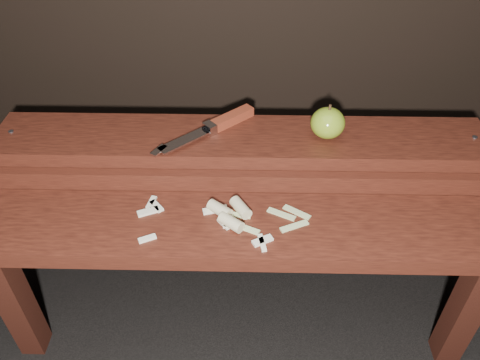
{
  "coord_description": "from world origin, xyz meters",
  "views": [
    {
      "loc": [
        0.02,
        -0.76,
        1.14
      ],
      "look_at": [
        0.0,
        0.06,
        0.45
      ],
      "focal_mm": 35.0,
      "sensor_mm": 36.0,
      "label": 1
    }
  ],
  "objects_px": {
    "bench_front_tier": "(239,248)",
    "knife": "(220,124)",
    "apple": "(328,123)",
    "bench_rear_tier": "(241,164)"
  },
  "relations": [
    {
      "from": "bench_front_tier",
      "to": "knife",
      "type": "xyz_separation_m",
      "value": [
        -0.05,
        0.26,
        0.16
      ]
    },
    {
      "from": "bench_front_tier",
      "to": "apple",
      "type": "distance_m",
      "value": 0.36
    },
    {
      "from": "bench_front_tier",
      "to": "bench_rear_tier",
      "type": "xyz_separation_m",
      "value": [
        0.0,
        0.23,
        0.06
      ]
    },
    {
      "from": "apple",
      "to": "knife",
      "type": "distance_m",
      "value": 0.26
    },
    {
      "from": "bench_front_tier",
      "to": "bench_rear_tier",
      "type": "bearing_deg",
      "value": 90.0
    },
    {
      "from": "knife",
      "to": "bench_front_tier",
      "type": "bearing_deg",
      "value": -78.92
    },
    {
      "from": "bench_front_tier",
      "to": "apple",
      "type": "height_order",
      "value": "apple"
    },
    {
      "from": "knife",
      "to": "bench_rear_tier",
      "type": "bearing_deg",
      "value": -33.61
    },
    {
      "from": "bench_front_tier",
      "to": "bench_rear_tier",
      "type": "relative_size",
      "value": 1.0
    },
    {
      "from": "apple",
      "to": "knife",
      "type": "bearing_deg",
      "value": 173.39
    }
  ]
}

